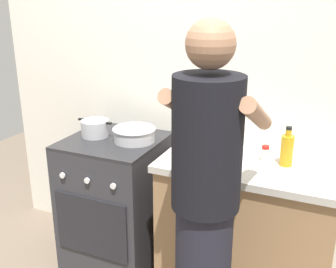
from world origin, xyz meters
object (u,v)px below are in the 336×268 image
mixing_bowl (134,134)px  spice_bottle (265,154)px  pot (95,128)px  oil_bottle (287,150)px  stove_range (116,201)px  utensil_crock (223,133)px  person (205,213)px

mixing_bowl → spice_bottle: spice_bottle is taller
pot → oil_bottle: size_ratio=1.13×
oil_bottle → stove_range: bearing=-178.9°
pot → oil_bottle: bearing=0.6°
utensil_crock → stove_range: bearing=-166.9°
spice_bottle → oil_bottle: bearing=-2.7°
utensil_crock → person: size_ratio=0.18×
stove_range → oil_bottle: bearing=1.1°
spice_bottle → person: person is taller
pot → oil_bottle: (1.22, 0.01, 0.04)m
pot → utensil_crock: size_ratio=0.79×
stove_range → pot: pot is taller
oil_bottle → person: size_ratio=0.13×
utensil_crock → oil_bottle: utensil_crock is taller
stove_range → oil_bottle: (1.08, 0.02, 0.54)m
utensil_crock → person: 0.76m
spice_bottle → pot: bearing=-179.0°
utensil_crock → spice_bottle: 0.32m
pot → person: 1.13m
pot → utensil_crock: bearing=10.4°
stove_range → utensil_crock: (0.68, 0.16, 0.54)m
spice_bottle → person: 0.63m
pot → mixing_bowl: (0.28, 0.02, -0.01)m
pot → utensil_crock: utensil_crock is taller
pot → person: person is taller
stove_range → mixing_bowl: 0.52m
spice_bottle → utensil_crock: bearing=154.9°
pot → oil_bottle: 1.22m
utensil_crock → person: person is taller
pot → mixing_bowl: 0.28m
pot → person: (0.97, -0.59, -0.09)m
pot → oil_bottle: oil_bottle is taller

